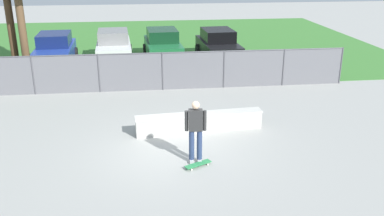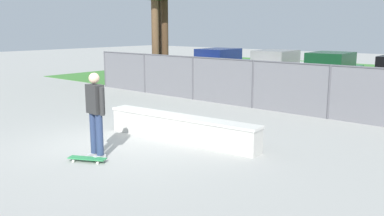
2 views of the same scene
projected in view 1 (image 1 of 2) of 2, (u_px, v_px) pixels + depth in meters
name	position (u px, v px, depth m)	size (l,w,h in m)	color
ground_plane	(174.00, 150.00, 12.62)	(80.00, 80.00, 0.00)	#9E9E99
grass_strip	(154.00, 43.00, 27.88)	(28.09, 20.00, 0.02)	#3D7A33
concrete_ledge	(199.00, 122.00, 13.87)	(4.26, 0.82, 0.63)	#B7B5AD
skateboarder	(196.00, 129.00, 11.55)	(0.60, 0.29, 1.82)	beige
skateboard	(198.00, 164.00, 11.61)	(0.80, 0.54, 0.09)	#2D8C4C
chainlink_fence	(162.00, 69.00, 17.97)	(16.16, 0.07, 1.65)	#4C4C51
car_blue	(55.00, 49.00, 22.16)	(2.19, 4.29, 1.66)	#233D9E
car_white	(114.00, 46.00, 23.01)	(2.19, 4.29, 1.66)	silver
car_green	(163.00, 44.00, 23.36)	(2.19, 4.29, 1.66)	#1E6638
car_black	(218.00, 44.00, 23.32)	(2.19, 4.29, 1.66)	black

